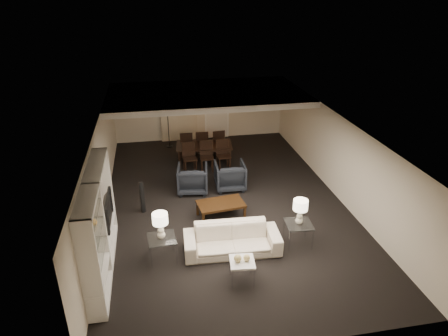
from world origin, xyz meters
TOP-DOWN VIEW (x-y plane):
  - floor at (0.00, 0.00)m, footprint 11.00×11.00m
  - ceiling at (0.00, 0.00)m, footprint 7.00×11.00m
  - wall_back at (0.00, 5.50)m, footprint 7.00×0.02m
  - wall_front at (0.00, -5.50)m, footprint 7.00×0.02m
  - wall_left at (-3.50, 0.00)m, footprint 0.02×11.00m
  - wall_right at (3.50, 0.00)m, footprint 0.02×11.00m
  - ceiling_soffit at (0.00, 3.50)m, footprint 7.00×4.00m
  - curtains at (-0.90, 5.42)m, footprint 1.50×0.12m
  - door at (0.70, 5.47)m, footprint 0.90×0.05m
  - painting at (2.10, 5.46)m, footprint 0.95×0.04m
  - media_unit at (-3.31, -2.60)m, footprint 0.38×3.40m
  - pendant_light at (0.30, 3.50)m, footprint 0.52×0.52m
  - sofa at (-0.26, -2.51)m, footprint 2.39×1.03m
  - coffee_table at (-0.26, -0.91)m, footprint 1.37×0.91m
  - armchair_left at (-0.86, 0.79)m, footprint 1.06×1.08m
  - armchair_right at (0.34, 0.79)m, footprint 0.97×1.00m
  - side_table_left at (-1.96, -2.51)m, footprint 0.69×0.69m
  - side_table_right at (1.44, -2.51)m, footprint 0.69×0.69m
  - table_lamp_left at (-1.96, -2.51)m, footprint 0.37×0.37m
  - table_lamp_right at (1.44, -2.51)m, footprint 0.40×0.40m
  - marble_table at (-0.26, -3.61)m, footprint 0.59×0.59m
  - gold_gourd_a at (-0.36, -3.61)m, footprint 0.17×0.17m
  - gold_gourd_b at (-0.16, -3.61)m, footprint 0.15×0.15m
  - television at (-3.28, -1.82)m, footprint 1.18×0.16m
  - vase_blue at (-3.31, -3.71)m, footprint 0.16×0.16m
  - vase_amber at (-3.31, -3.20)m, footprint 0.18×0.18m
  - floor_speaker at (-2.42, -0.22)m, footprint 0.13×0.13m
  - dining_table at (-0.20, 2.90)m, footprint 2.11×1.32m
  - chair_nl at (-0.80, 2.25)m, footprint 0.53×0.53m
  - chair_nm at (-0.20, 2.25)m, footprint 0.52×0.52m
  - chair_nr at (0.40, 2.25)m, footprint 0.52×0.52m
  - chair_fl at (-0.80, 3.55)m, footprint 0.49×0.49m
  - chair_fm at (-0.20, 3.55)m, footprint 0.52×0.52m
  - chair_fr at (0.40, 3.55)m, footprint 0.53×0.53m
  - floor_lamp at (-1.38, 4.74)m, footprint 0.34×0.34m

SIDE VIEW (x-z plane):
  - floor at x=0.00m, z-range 0.00..0.00m
  - coffee_table at x=-0.26m, z-range 0.00..0.46m
  - marble_table at x=-0.26m, z-range 0.00..0.54m
  - side_table_left at x=-1.96m, z-range 0.00..0.60m
  - side_table_right at x=1.44m, z-range 0.00..0.60m
  - sofa at x=-0.26m, z-range 0.00..0.69m
  - dining_table at x=-0.20m, z-range 0.00..0.70m
  - armchair_left at x=-0.86m, z-range 0.00..0.87m
  - armchair_right at x=0.34m, z-range 0.00..0.87m
  - floor_speaker at x=-2.42m, z-range 0.00..0.96m
  - chair_nl at x=-0.80m, z-range 0.00..1.04m
  - chair_nm at x=-0.20m, z-range 0.00..1.04m
  - chair_nr at x=0.40m, z-range 0.00..1.04m
  - chair_fl at x=-0.80m, z-range 0.00..1.04m
  - chair_fm at x=-0.20m, z-range 0.00..1.04m
  - chair_fr at x=0.40m, z-range 0.00..1.04m
  - gold_gourd_b at x=-0.16m, z-range 0.54..0.69m
  - gold_gourd_a at x=-0.36m, z-range 0.54..0.71m
  - floor_lamp at x=-1.38m, z-range 0.00..1.85m
  - table_lamp_left at x=-1.96m, z-range 0.60..1.27m
  - table_lamp_right at x=1.44m, z-range 0.60..1.27m
  - door at x=0.70m, z-range 0.00..2.10m
  - television at x=-3.28m, z-range 0.75..1.43m
  - vase_blue at x=-3.31m, z-range 1.06..1.22m
  - media_unit at x=-3.31m, z-range 0.00..2.35m
  - curtains at x=-0.90m, z-range 0.00..2.40m
  - wall_back at x=0.00m, z-range 0.00..2.50m
  - wall_front at x=0.00m, z-range 0.00..2.50m
  - wall_left at x=-3.50m, z-range 0.00..2.50m
  - wall_right at x=3.50m, z-range 0.00..2.50m
  - painting at x=2.10m, z-range 1.23..1.88m
  - vase_amber at x=-3.31m, z-range 1.56..1.74m
  - pendant_light at x=0.30m, z-range 1.80..2.04m
  - ceiling_soffit at x=0.00m, z-range 2.30..2.50m
  - ceiling at x=0.00m, z-range 2.49..2.51m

